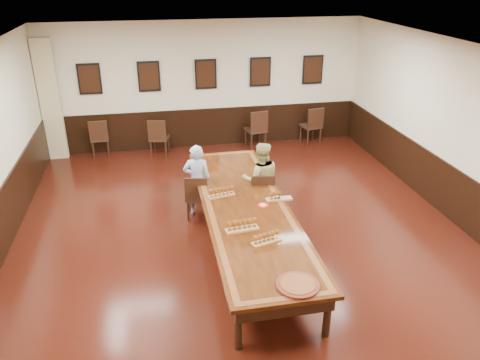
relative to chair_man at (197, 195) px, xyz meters
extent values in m
cube|color=black|center=(0.69, -1.15, -0.45)|extent=(8.00, 10.00, 0.02)
cube|color=white|center=(0.69, -1.15, 2.77)|extent=(8.00, 10.00, 0.02)
cube|color=beige|center=(0.69, 3.86, 1.16)|extent=(8.00, 0.02, 3.20)
cube|color=beige|center=(4.70, -1.15, 1.16)|extent=(0.02, 10.00, 3.20)
imported|color=#5185CB|center=(0.02, 0.09, 0.26)|extent=(0.57, 0.43, 1.42)
imported|color=#C0C67B|center=(1.19, -0.13, 0.28)|extent=(0.77, 0.63, 1.46)
cube|color=#F150A1|center=(1.29, -0.96, 0.31)|extent=(0.10, 0.15, 0.01)
cube|color=#C8BF89|center=(-3.06, 3.67, 1.01)|extent=(0.45, 0.18, 2.90)
cube|color=black|center=(0.69, 3.83, 0.06)|extent=(7.98, 0.04, 1.00)
cube|color=black|center=(4.67, -1.15, 0.06)|extent=(0.04, 9.98, 1.00)
cube|color=#311608|center=(0.69, -1.15, 0.28)|extent=(1.40, 5.00, 0.06)
cube|color=brown|center=(0.69, -1.15, 0.31)|extent=(1.28, 4.88, 0.00)
cube|color=#311608|center=(0.69, -1.15, 0.31)|extent=(1.10, 4.70, 0.00)
cube|color=black|center=(0.69, -1.15, 0.13)|extent=(1.25, 4.85, 0.18)
cylinder|color=black|center=(0.11, -3.47, -0.10)|extent=(0.10, 0.10, 0.69)
cylinder|color=black|center=(1.27, -3.47, -0.10)|extent=(0.10, 0.10, 0.69)
cylinder|color=black|center=(0.11, 1.17, -0.10)|extent=(0.10, 0.10, 0.69)
cylinder|color=black|center=(1.27, 1.17, -0.10)|extent=(0.10, 0.10, 0.69)
cube|color=black|center=(-2.11, 3.79, 1.46)|extent=(0.54, 0.03, 0.74)
cube|color=black|center=(-2.11, 3.77, 1.46)|extent=(0.46, 0.01, 0.64)
cube|color=black|center=(-0.71, 3.79, 1.46)|extent=(0.54, 0.03, 0.74)
cube|color=black|center=(-0.71, 3.77, 1.46)|extent=(0.46, 0.01, 0.64)
cube|color=black|center=(0.69, 3.79, 1.46)|extent=(0.54, 0.03, 0.74)
cube|color=black|center=(0.69, 3.77, 1.46)|extent=(0.46, 0.01, 0.64)
cube|color=black|center=(2.09, 3.79, 1.46)|extent=(0.54, 0.03, 0.74)
cube|color=black|center=(2.09, 3.77, 1.46)|extent=(0.46, 0.01, 0.64)
cube|color=black|center=(3.49, 3.79, 1.46)|extent=(0.54, 0.03, 0.74)
cube|color=black|center=(3.49, 3.77, 1.46)|extent=(0.46, 0.01, 0.64)
cube|color=#A67A45|center=(0.35, -0.72, 0.32)|extent=(0.49, 0.24, 0.03)
cube|color=#A67A45|center=(1.29, -1.04, 0.32)|extent=(0.45, 0.14, 0.03)
cube|color=#A67A45|center=(0.48, -1.90, 0.32)|extent=(0.52, 0.21, 0.03)
cube|color=#A67A45|center=(0.75, -2.30, 0.32)|extent=(0.47, 0.26, 0.03)
cylinder|color=red|center=(0.97, -1.20, 0.32)|extent=(0.19, 0.19, 0.02)
cylinder|color=silver|center=(0.97, -1.20, 0.33)|extent=(0.11, 0.11, 0.01)
cylinder|color=#511710|center=(0.89, -3.36, 0.32)|extent=(0.68, 0.68, 0.04)
cylinder|color=brown|center=(0.89, -3.36, 0.35)|extent=(0.54, 0.54, 0.01)
camera|label=1|loc=(-0.72, -7.85, 3.95)|focal=35.00mm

